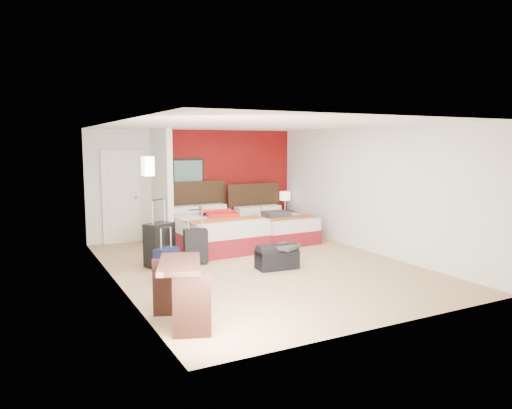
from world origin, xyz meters
TOP-DOWN VIEW (x-y plane):
  - ground at (0.00, 0.00)m, footprint 6.50×6.50m
  - room_walls at (-1.40, 1.42)m, footprint 5.02×6.52m
  - red_accent_panel at (0.75, 3.23)m, footprint 3.50×0.04m
  - partition_wall at (-1.00, 2.61)m, footprint 0.12×1.20m
  - entry_door at (-1.75, 3.20)m, footprint 0.82×0.06m
  - bed_left at (-0.14, 1.87)m, footprint 1.67×2.30m
  - bed_right at (1.37, 1.94)m, footprint 1.39×1.94m
  - red_suitcase_open at (-0.04, 1.77)m, footprint 0.75×0.94m
  - jacket_bundle at (1.27, 1.64)m, footprint 0.56×0.45m
  - nightstand at (2.21, 2.83)m, footprint 0.39×0.39m
  - table_lamp at (2.21, 2.83)m, footprint 0.30×0.30m
  - suitcase_black at (-1.61, 0.77)m, footprint 0.59×0.53m
  - suitcase_charcoal at (-0.98, 0.65)m, footprint 0.45×0.33m
  - suitcase_navy at (-1.79, -0.23)m, footprint 0.44×0.39m
  - duffel_bag at (0.17, -0.32)m, footprint 0.74×0.44m
  - jacket_draped at (0.32, -0.37)m, footprint 0.57×0.55m
  - desk at (-2.19, -2.11)m, footprint 0.78×1.06m

SIDE VIEW (x-z plane):
  - ground at x=0.00m, z-range 0.00..0.00m
  - duffel_bag at x=0.17m, z-range 0.00..0.36m
  - nightstand at x=2.21m, z-range 0.00..0.50m
  - suitcase_navy at x=-1.79m, z-range 0.00..0.52m
  - bed_right at x=1.37m, z-range 0.00..0.57m
  - suitcase_charcoal at x=-0.98m, z-range 0.00..0.61m
  - bed_left at x=-0.14m, z-range 0.00..0.67m
  - suitcase_black at x=-1.61m, z-range 0.00..0.76m
  - jacket_draped at x=0.32m, z-range 0.36..0.42m
  - desk at x=-2.19m, z-range 0.00..0.80m
  - jacket_bundle at x=1.27m, z-range 0.57..0.70m
  - red_suitcase_open at x=-0.04m, z-range 0.67..0.77m
  - table_lamp at x=2.21m, z-range 0.50..0.99m
  - entry_door at x=-1.75m, z-range 0.00..2.05m
  - red_accent_panel at x=0.75m, z-range 0.00..2.50m
  - partition_wall at x=-1.00m, z-range 0.00..2.50m
  - room_walls at x=-1.40m, z-range 0.01..2.51m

